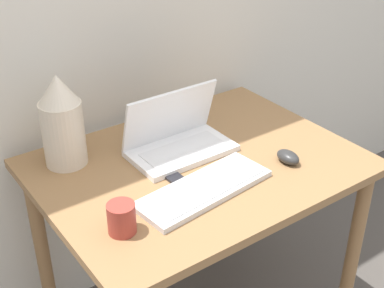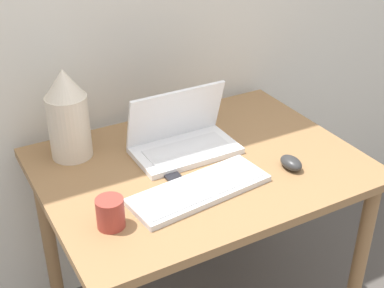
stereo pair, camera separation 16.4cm
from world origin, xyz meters
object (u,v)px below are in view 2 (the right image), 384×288
Objects in this scene: keyboard at (199,189)px; mouse at (291,163)px; mp3_player at (172,176)px; laptop at (182,138)px; mug at (110,213)px; vase at (68,115)px.

keyboard is 0.32m from mouse.
keyboard is 8.16× the size of mp3_player.
mouse is at bearing -20.96° from mp3_player.
mouse reaches higher than mp3_player.
mp3_player is (-0.11, -0.14, -0.04)m from laptop.
laptop reaches higher than keyboard.
mug reaches higher than mp3_player.
vase reaches higher than mug.
vase reaches higher than mouse.
mug reaches higher than mouse.
vase is at bearing 86.42° from mug.
mouse is 0.38m from mp3_player.
mouse is 0.73m from vase.
vase reaches higher than laptop.
mouse is (0.25, -0.27, -0.03)m from laptop.
vase is (-0.58, 0.42, 0.13)m from mouse.
mp3_player is at bearing 159.04° from mouse.
mouse is at bearing -0.28° from mug.
keyboard is at bearing -73.15° from mp3_player.
mouse is 0.99× the size of mug.
vase is 0.43m from mug.
vase reaches higher than keyboard.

